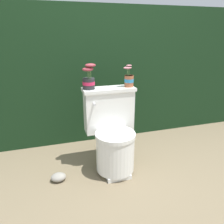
{
  "coord_description": "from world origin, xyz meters",
  "views": [
    {
      "loc": [
        -0.61,
        -1.66,
        1.27
      ],
      "look_at": [
        -0.06,
        0.15,
        0.58
      ],
      "focal_mm": 35.0,
      "sensor_mm": 36.0,
      "label": 1
    }
  ],
  "objects_px": {
    "potted_plant_left": "(89,79)",
    "garden_stone": "(58,177)",
    "toilet": "(113,135)",
    "potted_plant_midleft": "(129,79)"
  },
  "relations": [
    {
      "from": "toilet",
      "to": "potted_plant_midleft",
      "type": "xyz_separation_m",
      "value": [
        0.2,
        0.12,
        0.5
      ]
    },
    {
      "from": "toilet",
      "to": "garden_stone",
      "type": "height_order",
      "value": "toilet"
    },
    {
      "from": "potted_plant_left",
      "to": "potted_plant_midleft",
      "type": "height_order",
      "value": "potted_plant_left"
    },
    {
      "from": "potted_plant_left",
      "to": "potted_plant_midleft",
      "type": "relative_size",
      "value": 1.12
    },
    {
      "from": "potted_plant_left",
      "to": "potted_plant_midleft",
      "type": "distance_m",
      "value": 0.38
    },
    {
      "from": "toilet",
      "to": "potted_plant_left",
      "type": "distance_m",
      "value": 0.56
    },
    {
      "from": "potted_plant_left",
      "to": "garden_stone",
      "type": "distance_m",
      "value": 0.93
    },
    {
      "from": "potted_plant_left",
      "to": "toilet",
      "type": "bearing_deg",
      "value": -35.4
    },
    {
      "from": "potted_plant_left",
      "to": "potted_plant_midleft",
      "type": "bearing_deg",
      "value": -2.4
    },
    {
      "from": "toilet",
      "to": "potted_plant_midleft",
      "type": "distance_m",
      "value": 0.55
    }
  ]
}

